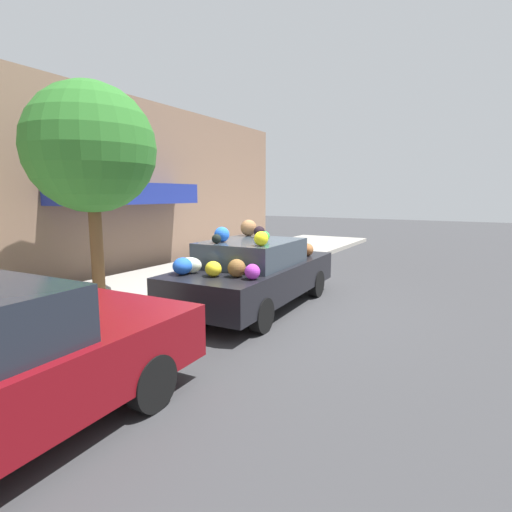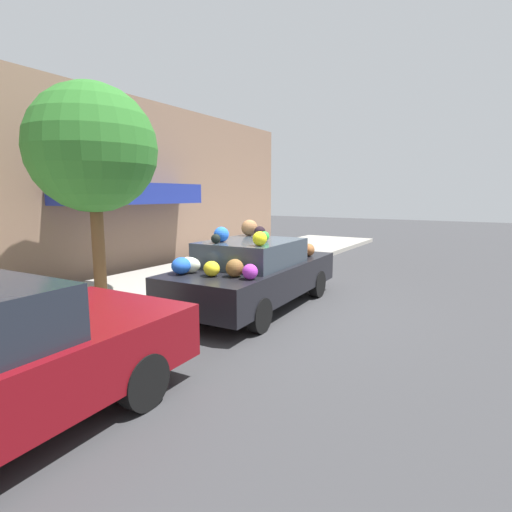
% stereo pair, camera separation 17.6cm
% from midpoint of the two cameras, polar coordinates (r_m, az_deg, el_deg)
% --- Properties ---
extents(ground_plane, '(60.00, 60.00, 0.00)m').
position_cam_midpoint_polar(ground_plane, '(7.78, 0.76, -7.23)').
color(ground_plane, '#38383A').
extents(sidewalk_curb, '(24.00, 3.20, 0.15)m').
position_cam_midpoint_polar(sidewalk_curb, '(9.40, -13.55, -4.21)').
color(sidewalk_curb, '#9E998E').
rests_on(sidewalk_curb, ground).
extents(building_facade, '(18.00, 1.20, 4.79)m').
position_cam_midpoint_polar(building_facade, '(10.90, -22.03, 9.36)').
color(building_facade, '#846651').
rests_on(building_facade, ground).
extents(street_tree, '(2.41, 2.41, 4.06)m').
position_cam_midpoint_polar(street_tree, '(8.36, -21.74, 13.96)').
color(street_tree, brown).
rests_on(street_tree, sidewalk_curb).
extents(fire_hydrant, '(0.20, 0.20, 0.70)m').
position_cam_midpoint_polar(fire_hydrant, '(9.90, -2.77, -0.85)').
color(fire_hydrant, '#B2B2B7').
rests_on(fire_hydrant, sidewalk_curb).
extents(art_car, '(4.15, 1.86, 1.64)m').
position_cam_midpoint_polar(art_car, '(7.59, 0.50, -2.22)').
color(art_car, black).
rests_on(art_car, ground).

